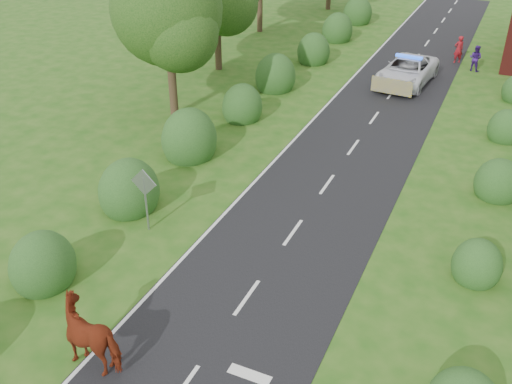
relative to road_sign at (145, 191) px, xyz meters
The scene contains 11 objects.
ground 5.63m from the road_sign, 21.80° to the right, with size 120.00×120.00×0.00m, color #1F5311.
road 14.03m from the road_sign, 68.96° to the left, with size 6.00×70.00×0.02m, color black.
road_markings 11.56m from the road_sign, 72.72° to the left, with size 4.96×70.00×0.01m.
hedgerow_left 9.85m from the road_sign, 98.87° to the left, with size 2.75×50.41×3.00m.
hedgerow_right 14.85m from the road_sign, 38.46° to the left, with size 2.10×45.78×2.10m.
tree_left_a 11.55m from the road_sign, 115.73° to the left, with size 5.74×5.60×8.38m.
road_sign is the anchor object (origin of this frame).
cow 6.48m from the road_sign, 68.43° to the right, with size 1.23×2.32×1.65m, color maroon.
police_van 20.94m from the road_sign, 75.08° to the left, with size 3.22×6.12×1.77m.
pedestrian_red 27.07m from the road_sign, 73.52° to the left, with size 0.67×0.44×1.84m, color maroon.
pedestrian_purple 26.21m from the road_sign, 70.10° to the left, with size 0.82×0.64×1.68m, color #38176A.
Camera 1 is at (6.00, -12.49, 11.90)m, focal length 40.00 mm.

